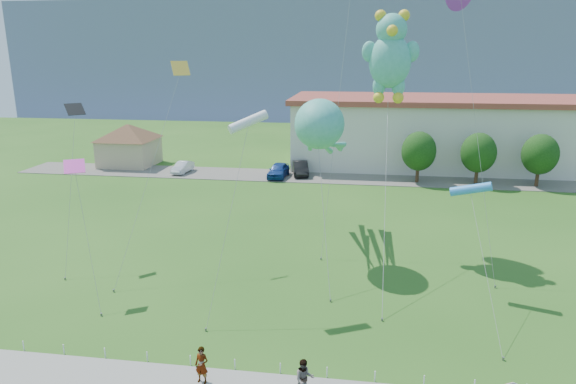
{
  "coord_description": "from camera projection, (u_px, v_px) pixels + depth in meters",
  "views": [
    {
      "loc": [
        4.11,
        -20.26,
        13.28
      ],
      "look_at": [
        -0.03,
        8.0,
        5.54
      ],
      "focal_mm": 32.0,
      "sensor_mm": 36.0,
      "label": 1
    }
  ],
  "objects": [
    {
      "name": "small_kite_yellow",
      "position": [
        173.0,
        93.0,
        32.68
      ],
      "size": [
        2.73,
        8.14,
        12.78
      ],
      "color": "gold",
      "rests_on": "ground"
    },
    {
      "name": "parked_car_silver",
      "position": [
        183.0,
        167.0,
        58.65
      ],
      "size": [
        1.69,
        3.89,
        1.25
      ],
      "primitive_type": "imported",
      "rotation": [
        0.0,
        0.0,
        -0.1
      ],
      "color": "silver",
      "rests_on": "parking_strip"
    },
    {
      "name": "tree_far",
      "position": [
        540.0,
        154.0,
        51.9
      ],
      "size": [
        3.6,
        3.6,
        5.47
      ],
      "color": "#3F2B19",
      "rests_on": "ground"
    },
    {
      "name": "warehouse",
      "position": [
        549.0,
        133.0,
        60.7
      ],
      "size": [
        61.0,
        15.0,
        8.2
      ],
      "color": "beige",
      "rests_on": "ground"
    },
    {
      "name": "tree_near",
      "position": [
        419.0,
        151.0,
        53.58
      ],
      "size": [
        3.6,
        3.6,
        5.47
      ],
      "color": "#3F2B19",
      "rests_on": "ground"
    },
    {
      "name": "pavilion",
      "position": [
        129.0,
        141.0,
        62.25
      ],
      "size": [
        9.2,
        9.2,
        5.0
      ],
      "color": "tan",
      "rests_on": "ground"
    },
    {
      "name": "small_kite_cyan",
      "position": [
        471.0,
        190.0,
        28.35
      ],
      "size": [
        0.86,
        8.45,
        6.44
      ],
      "color": "#3390E9",
      "rests_on": "ground"
    },
    {
      "name": "ground",
      "position": [
        263.0,
        354.0,
        23.39
      ],
      "size": [
        160.0,
        160.0,
        0.0
      ],
      "primitive_type": "plane",
      "color": "#285718",
      "rests_on": "ground"
    },
    {
      "name": "hill_ridge",
      "position": [
        350.0,
        56.0,
        134.73
      ],
      "size": [
        160.0,
        50.0,
        25.0
      ],
      "primitive_type": "cube",
      "color": "slate",
      "rests_on": "ground"
    },
    {
      "name": "small_kite_pink",
      "position": [
        77.0,
        179.0,
        28.26
      ],
      "size": [
        3.28,
        3.96,
        7.66
      ],
      "color": "#EA34B5",
      "rests_on": "ground"
    },
    {
      "name": "small_kite_black",
      "position": [
        74.0,
        126.0,
        32.91
      ],
      "size": [
        1.63,
        5.35,
        10.22
      ],
      "color": "black",
      "rests_on": "ground"
    },
    {
      "name": "tree_mid",
      "position": [
        479.0,
        153.0,
        52.74
      ],
      "size": [
        3.6,
        3.6,
        5.47
      ],
      "color": "#3F2B19",
      "rests_on": "ground"
    },
    {
      "name": "octopus_kite",
      "position": [
        321.0,
        133.0,
        33.91
      ],
      "size": [
        3.18,
        13.96,
        10.55
      ],
      "color": "teal",
      "rests_on": "ground"
    },
    {
      "name": "small_kite_white",
      "position": [
        248.0,
        124.0,
        26.92
      ],
      "size": [
        1.63,
        5.71,
        10.23
      ],
      "color": "white",
      "rests_on": "ground"
    },
    {
      "name": "teddy_bear_kite",
      "position": [
        390.0,
        54.0,
        33.71
      ],
      "size": [
        3.73,
        12.64,
        16.01
      ],
      "color": "teal",
      "rests_on": "ground"
    },
    {
      "name": "pedestrian_right",
      "position": [
        304.0,
        379.0,
        20.15
      ],
      "size": [
        0.93,
        0.8,
        1.64
      ],
      "primitive_type": "imported",
      "rotation": [
        0.0,
        0.0,
        0.26
      ],
      "color": "gray",
      "rests_on": "sidewalk"
    },
    {
      "name": "rope_fence",
      "position": [
        257.0,
        366.0,
        22.09
      ],
      "size": [
        26.05,
        0.05,
        0.5
      ],
      "color": "white",
      "rests_on": "ground"
    },
    {
      "name": "parked_car_blue",
      "position": [
        278.0,
        170.0,
        56.45
      ],
      "size": [
        2.15,
        4.69,
        1.56
      ],
      "primitive_type": "imported",
      "rotation": [
        0.0,
        0.0,
        -0.07
      ],
      "color": "navy",
      "rests_on": "parking_strip"
    },
    {
      "name": "parking_strip",
      "position": [
        323.0,
        177.0,
        56.81
      ],
      "size": [
        70.0,
        6.0,
        0.06
      ],
      "primitive_type": "cube",
      "color": "#59544C",
      "rests_on": "ground"
    },
    {
      "name": "parked_car_black",
      "position": [
        300.0,
        168.0,
        57.56
      ],
      "size": [
        2.49,
        4.86,
        1.53
      ],
      "primitive_type": "imported",
      "rotation": [
        0.0,
        0.0,
        0.2
      ],
      "color": "black",
      "rests_on": "parking_strip"
    },
    {
      "name": "pedestrian_left",
      "position": [
        202.0,
        365.0,
        21.07
      ],
      "size": [
        0.64,
        0.47,
        1.6
      ],
      "primitive_type": "imported",
      "rotation": [
        0.0,
        0.0,
        -0.17
      ],
      "color": "gray",
      "rests_on": "sidewalk"
    }
  ]
}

